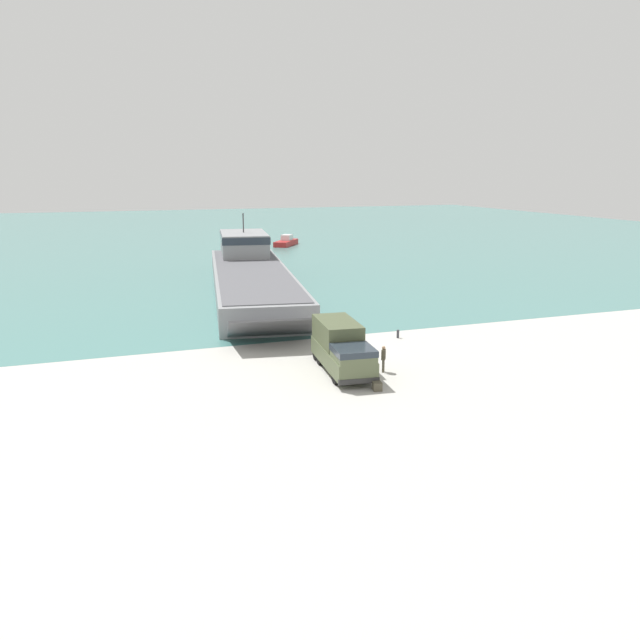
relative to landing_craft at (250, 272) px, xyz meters
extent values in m
plane|color=#B7B5AD|center=(0.98, -27.95, -1.90)|extent=(240.00, 240.00, 0.00)
cube|color=#477F7A|center=(0.98, 67.09, -1.90)|extent=(240.00, 180.00, 0.01)
cube|color=gray|center=(-0.45, -2.81, -0.68)|extent=(13.78, 38.47, 2.44)
cube|color=#56565B|center=(-0.45, -2.81, 0.58)|extent=(12.91, 36.89, 0.08)
cube|color=gray|center=(1.60, 10.09, 1.99)|extent=(7.16, 11.30, 2.89)
cube|color=#28333D|center=(1.60, 10.09, 2.85)|extent=(7.33, 11.43, 0.87)
cylinder|color=#3F3F42|center=(1.60, 10.09, 4.63)|extent=(0.16, 0.16, 2.40)
cube|color=#56565B|center=(-3.76, -23.64, -0.55)|extent=(7.40, 5.56, 2.34)
cube|color=#566042|center=(-1.18, -31.29, -0.94)|extent=(3.23, 7.70, 1.13)
cube|color=#566042|center=(-1.43, -33.75, 0.02)|extent=(2.58, 2.77, 0.78)
cube|color=#28333D|center=(-1.43, -33.75, 0.21)|extent=(2.66, 2.80, 0.39)
cube|color=#495236|center=(-1.06, -30.03, 0.42)|extent=(2.85, 4.96, 1.58)
cube|color=#2D2D2D|center=(-1.55, -34.94, -1.35)|extent=(2.55, 0.49, 0.32)
cylinder|color=black|center=(-0.40, -33.70, -1.29)|extent=(0.53, 1.25, 1.22)
cylinder|color=black|center=(-2.43, -33.50, -1.29)|extent=(0.53, 1.25, 1.22)
cylinder|color=black|center=(0.00, -29.63, -1.29)|extent=(0.53, 1.25, 1.22)
cylinder|color=black|center=(-2.02, -29.43, -1.29)|extent=(0.53, 1.25, 1.22)
cylinder|color=black|center=(0.11, -28.54, -1.29)|extent=(0.53, 1.25, 1.22)
cylinder|color=black|center=(-1.91, -28.34, -1.29)|extent=(0.53, 1.25, 1.22)
cylinder|color=#4C4738|center=(1.22, -32.42, -1.47)|extent=(0.14, 0.14, 0.85)
cylinder|color=#4C4738|center=(1.32, -32.27, -1.47)|extent=(0.14, 0.14, 0.85)
cube|color=#4C4738|center=(1.27, -32.35, -0.71)|extent=(0.44, 0.50, 0.67)
sphere|color=tan|center=(1.27, -32.35, -0.26)|extent=(0.23, 0.23, 0.23)
cube|color=#B22323|center=(15.79, 39.68, -1.46)|extent=(6.05, 7.34, 0.88)
cube|color=silver|center=(16.09, 40.13, -0.53)|extent=(2.60, 2.74, 0.97)
cylinder|color=#333338|center=(6.01, -24.89, -1.65)|extent=(0.20, 0.20, 0.50)
sphere|color=#333338|center=(6.01, -24.89, -1.34)|extent=(0.23, 0.23, 0.23)
cube|color=#4C4738|center=(-0.56, -35.41, -1.64)|extent=(0.62, 0.70, 0.52)
camera|label=1|loc=(-15.48, -67.54, 10.76)|focal=35.00mm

